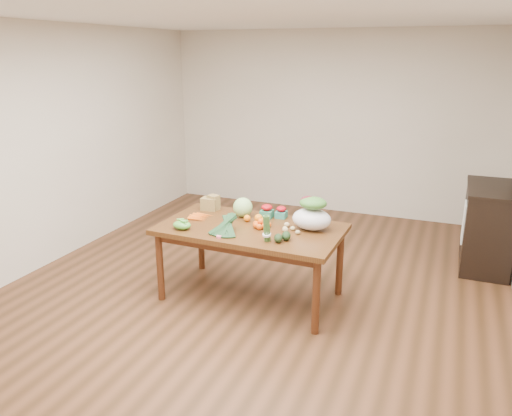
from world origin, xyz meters
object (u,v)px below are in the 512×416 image
at_px(cabinet, 487,227).
at_px(kale_bunch, 224,226).
at_px(dining_table, 251,262).
at_px(paper_bag, 210,203).
at_px(cabbage, 243,207).
at_px(asparagus_bundle, 267,228).
at_px(salad_bag, 312,215).
at_px(mandarin_cluster, 261,223).

height_order(cabinet, kale_bunch, cabinet).
bearing_deg(dining_table, cabinet, 39.84).
distance_m(paper_bag, cabbage, 0.43).
distance_m(dining_table, cabinet, 2.80).
bearing_deg(cabbage, dining_table, -52.98).
xyz_separation_m(asparagus_bundle, salad_bag, (0.28, 0.46, 0.02)).
xyz_separation_m(cabinet, paper_bag, (-2.82, -1.40, 0.36)).
bearing_deg(cabbage, salad_bag, -8.40).
relative_size(paper_bag, salad_bag, 0.61).
height_order(asparagus_bundle, salad_bag, salad_bag).
bearing_deg(cabinet, salad_bag, -135.78).
bearing_deg(kale_bunch, cabinet, 42.27).
bearing_deg(cabinet, kale_bunch, -139.31).
xyz_separation_m(paper_bag, salad_bag, (1.18, -0.19, 0.06)).
bearing_deg(dining_table, mandarin_cluster, 11.15).
bearing_deg(paper_bag, cabinet, 26.36).
relative_size(dining_table, mandarin_cluster, 9.77).
height_order(dining_table, salad_bag, salad_bag).
distance_m(paper_bag, salad_bag, 1.20).
distance_m(mandarin_cluster, kale_bunch, 0.39).
bearing_deg(paper_bag, salad_bag, -9.29).
relative_size(dining_table, asparagus_bundle, 7.03).
height_order(paper_bag, kale_bunch, paper_bag).
xyz_separation_m(paper_bag, cabbage, (0.42, -0.08, 0.02)).
bearing_deg(mandarin_cluster, cabinet, 39.26).
distance_m(dining_table, salad_bag, 0.78).
xyz_separation_m(cabbage, mandarin_cluster, (0.29, -0.24, -0.05)).
bearing_deg(salad_bag, dining_table, -165.57).
distance_m(mandarin_cluster, salad_bag, 0.50).
bearing_deg(salad_bag, kale_bunch, -148.92).
relative_size(mandarin_cluster, salad_bag, 0.48).
distance_m(cabbage, salad_bag, 0.77).
height_order(paper_bag, mandarin_cluster, paper_bag).
distance_m(cabinet, mandarin_cluster, 2.74).
xyz_separation_m(cabinet, cabbage, (-2.40, -1.48, 0.38)).
relative_size(dining_table, cabbage, 8.76).
xyz_separation_m(dining_table, salad_bag, (0.57, 0.15, 0.52)).
bearing_deg(kale_bunch, dining_table, 63.73).
distance_m(cabinet, asparagus_bundle, 2.84).
xyz_separation_m(paper_bag, kale_bunch, (0.47, -0.63, -0.00)).
relative_size(mandarin_cluster, kale_bunch, 0.45).
bearing_deg(cabinet, cabbage, -148.33).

